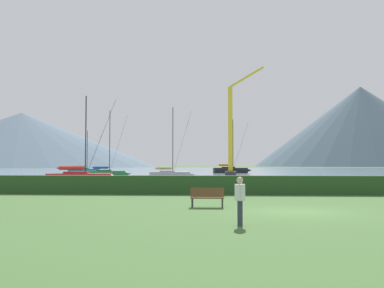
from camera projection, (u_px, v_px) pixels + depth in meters
ground_plane at (297, 212)px, 19.01m from camera, size 1000.00×1000.00×0.00m
harbor_water at (228, 170)px, 155.60m from camera, size 320.00×246.00×0.00m
hedge_line at (268, 185)px, 30.00m from camera, size 80.00×1.20×1.29m
sailboat_slip_0 at (170, 174)px, 66.26m from camera, size 7.14×3.08×10.83m
sailboat_slip_2 at (107, 173)px, 72.57m from camera, size 7.47×3.38×11.11m
sailboat_slip_3 at (81, 177)px, 47.87m from camera, size 8.09×3.32×9.66m
sailboat_slip_5 at (231, 170)px, 103.94m from camera, size 9.39×3.94×12.78m
sailboat_slip_6 at (85, 171)px, 96.41m from camera, size 8.19×4.02×9.60m
park_bench_near_path at (207, 196)px, 21.04m from camera, size 1.62×0.48×0.95m
person_seated_viewer at (240, 197)px, 14.72m from camera, size 0.36×0.55×1.65m
dock_crane at (231, 136)px, 79.71m from camera, size 7.21×2.00×20.08m
distant_hill_west_ridge at (361, 126)px, 425.78m from camera, size 207.41×207.41×78.52m
distant_hill_central_peak at (22, 140)px, 330.94m from camera, size 205.82×205.82×41.40m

